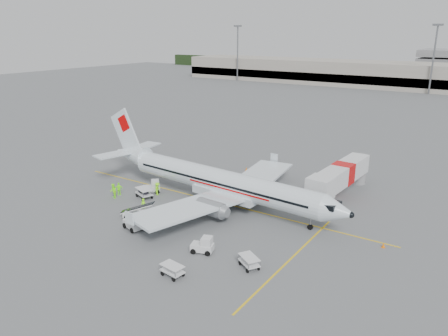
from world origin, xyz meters
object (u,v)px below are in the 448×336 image
at_px(tug_mid, 133,221).
at_px(belt_loader, 139,208).
at_px(aircraft, 222,166).
at_px(tug_fore, 202,244).
at_px(jet_bridge, 342,180).
at_px(tug_aft, 152,186).

bearing_deg(tug_mid, belt_loader, 136.48).
bearing_deg(aircraft, tug_mid, -105.06).
relative_size(tug_fore, tug_mid, 0.90).
height_order(belt_loader, tug_fore, belt_loader).
bearing_deg(jet_bridge, belt_loader, -127.76).
bearing_deg(aircraft, tug_aft, -165.31).
bearing_deg(belt_loader, aircraft, 36.26).
xyz_separation_m(jet_bridge, tug_mid, (-15.20, -21.53, -1.27)).
distance_m(aircraft, tug_fore, 13.01).
distance_m(jet_bridge, belt_loader, 25.39).
xyz_separation_m(tug_mid, tug_aft, (-5.93, 9.28, -0.07)).
bearing_deg(tug_fore, tug_mid, 160.75).
xyz_separation_m(aircraft, tug_fore, (5.24, -11.20, -4.06)).
relative_size(belt_loader, tug_mid, 2.01).
height_order(aircraft, tug_fore, aircraft).
height_order(tug_mid, tug_aft, tug_mid).
bearing_deg(aircraft, jet_bridge, 47.09).
relative_size(jet_bridge, tug_mid, 7.11).
bearing_deg(tug_mid, jet_bridge, 70.52).
relative_size(belt_loader, tug_fore, 2.24).
height_order(aircraft, jet_bridge, aircraft).
xyz_separation_m(tug_fore, tug_mid, (-9.14, 0.12, 0.09)).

